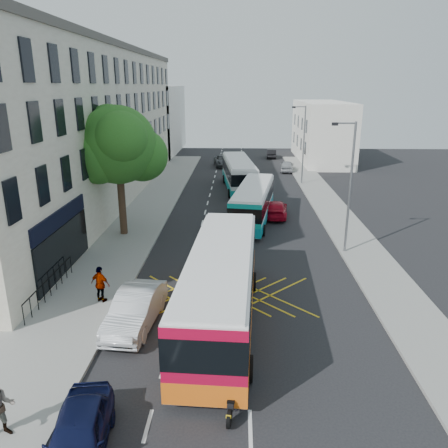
# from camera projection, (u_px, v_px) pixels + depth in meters

# --- Properties ---
(ground) EXTENTS (120.00, 120.00, 0.00)m
(ground) POSITION_uv_depth(u_px,v_px,m) (248.00, 368.00, 16.37)
(ground) COLOR black
(ground) RESTS_ON ground
(pavement_left) EXTENTS (5.00, 70.00, 0.15)m
(pavement_left) POSITION_uv_depth(u_px,v_px,m) (124.00, 234.00, 30.90)
(pavement_left) COLOR gray
(pavement_left) RESTS_ON ground
(pavement_right) EXTENTS (3.00, 70.00, 0.15)m
(pavement_right) POSITION_uv_depth(u_px,v_px,m) (352.00, 237.00, 30.39)
(pavement_right) COLOR gray
(pavement_right) RESTS_ON ground
(terrace_main) EXTENTS (8.30, 45.00, 13.50)m
(terrace_main) POSITION_uv_depth(u_px,v_px,m) (84.00, 126.00, 38.08)
(terrace_main) COLOR beige
(terrace_main) RESTS_ON ground
(terrace_far) EXTENTS (8.00, 20.00, 10.00)m
(terrace_far) POSITION_uv_depth(u_px,v_px,m) (152.00, 120.00, 67.67)
(terrace_far) COLOR silver
(terrace_far) RESTS_ON ground
(building_right) EXTENTS (6.00, 18.00, 8.00)m
(building_right) POSITION_uv_depth(u_px,v_px,m) (321.00, 131.00, 60.50)
(building_right) COLOR silver
(building_right) RESTS_ON ground
(street_tree) EXTENTS (6.30, 5.70, 8.80)m
(street_tree) POSITION_uv_depth(u_px,v_px,m) (118.00, 146.00, 28.98)
(street_tree) COLOR #382619
(street_tree) RESTS_ON pavement_left
(lamp_near) EXTENTS (1.45, 0.15, 8.00)m
(lamp_near) POSITION_uv_depth(u_px,v_px,m) (349.00, 182.00, 26.19)
(lamp_near) COLOR slate
(lamp_near) RESTS_ON pavement_right
(lamp_far) EXTENTS (1.45, 0.15, 8.00)m
(lamp_far) POSITION_uv_depth(u_px,v_px,m) (303.00, 141.00, 45.24)
(lamp_far) COLOR slate
(lamp_far) RESTS_ON pavement_right
(railings) EXTENTS (0.08, 5.60, 1.14)m
(railings) POSITION_uv_depth(u_px,v_px,m) (50.00, 285.00, 21.51)
(railings) COLOR black
(railings) RESTS_ON pavement_left
(bus_near) EXTENTS (3.41, 12.08, 3.36)m
(bus_near) POSITION_uv_depth(u_px,v_px,m) (221.00, 286.00, 19.07)
(bus_near) COLOR silver
(bus_near) RESTS_ON ground
(bus_mid) EXTENTS (3.83, 10.28, 2.82)m
(bus_mid) POSITION_uv_depth(u_px,v_px,m) (253.00, 203.00, 33.64)
(bus_mid) COLOR silver
(bus_mid) RESTS_ON ground
(bus_far) EXTENTS (3.68, 11.08, 3.06)m
(bus_far) POSITION_uv_depth(u_px,v_px,m) (239.00, 174.00, 44.06)
(bus_far) COLOR silver
(bus_far) RESTS_ON ground
(motorbike) EXTENTS (0.66, 1.94, 1.73)m
(motorbike) POSITION_uv_depth(u_px,v_px,m) (233.00, 391.00, 13.96)
(motorbike) COLOR black
(motorbike) RESTS_ON ground
(parked_car_blue) EXTENTS (2.16, 4.28, 1.40)m
(parked_car_blue) POSITION_uv_depth(u_px,v_px,m) (78.00, 436.00, 12.30)
(parked_car_blue) COLOR #0D1234
(parked_car_blue) RESTS_ON ground
(parked_car_silver) EXTENTS (2.11, 4.93, 1.58)m
(parked_car_silver) POSITION_uv_depth(u_px,v_px,m) (136.00, 309.00, 19.10)
(parked_car_silver) COLOR #B8BCC1
(parked_car_silver) RESTS_ON ground
(red_hatchback) EXTENTS (2.20, 4.54, 1.27)m
(red_hatchback) POSITION_uv_depth(u_px,v_px,m) (276.00, 209.00, 35.13)
(red_hatchback) COLOR #B0071C
(red_hatchback) RESTS_ON ground
(distant_car_grey) EXTENTS (2.98, 5.31, 1.40)m
(distant_car_grey) POSITION_uv_depth(u_px,v_px,m) (224.00, 161.00, 56.97)
(distant_car_grey) COLOR #43464B
(distant_car_grey) RESTS_ON ground
(distant_car_silver) EXTENTS (2.05, 4.07, 1.33)m
(distant_car_silver) POSITION_uv_depth(u_px,v_px,m) (287.00, 166.00, 53.53)
(distant_car_silver) COLOR #9C9FA3
(distant_car_silver) RESTS_ON ground
(distant_car_dark) EXTENTS (1.57, 3.83, 1.24)m
(distant_car_dark) POSITION_uv_depth(u_px,v_px,m) (272.00, 154.00, 63.59)
(distant_car_dark) COLOR black
(distant_car_dark) RESTS_ON ground
(pedestrian_far) EXTENTS (1.15, 0.80, 1.81)m
(pedestrian_far) POSITION_uv_depth(u_px,v_px,m) (100.00, 284.00, 20.87)
(pedestrian_far) COLOR gray
(pedestrian_far) RESTS_ON pavement_left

